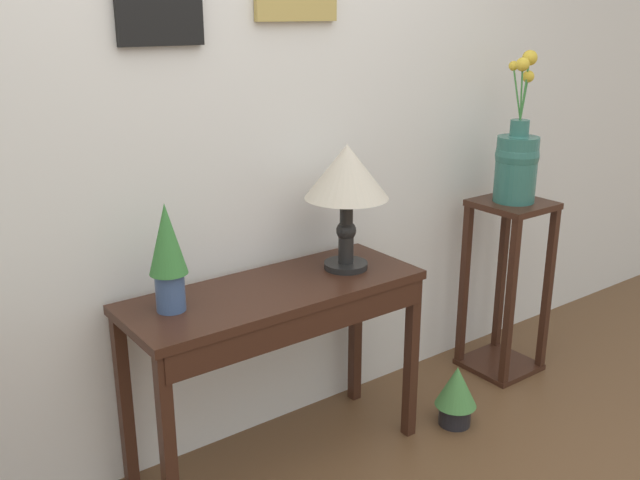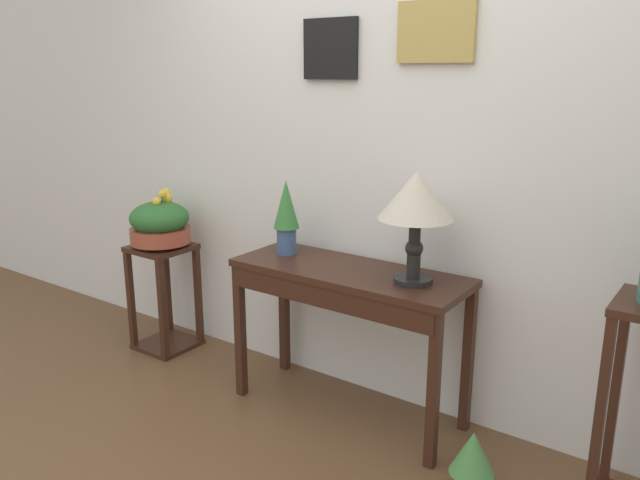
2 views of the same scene
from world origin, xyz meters
name	(u,v)px [view 1 (image 1 of 2)]	position (x,y,z in m)	size (l,w,h in m)	color
back_wall_with_art	(224,106)	(0.00, 1.42, 1.40)	(9.00, 0.13, 2.80)	silver
console_table	(279,316)	(0.02, 1.09, 0.65)	(1.16, 0.43, 0.76)	#381E14
table_lamp	(347,178)	(0.36, 1.12, 1.13)	(0.33, 0.33, 0.50)	black
potted_plant_on_console	(167,252)	(-0.39, 1.15, 0.97)	(0.13, 0.13, 0.38)	#3D5684
pedestal_stand_right	(505,287)	(1.35, 1.09, 0.44)	(0.33, 0.33, 0.88)	#381E14
flower_vase_tall_right	(517,159)	(1.35, 1.09, 1.09)	(0.20, 0.22, 0.69)	#2D665B
potted_plant_floor	(456,393)	(0.78, 0.86, 0.16)	(0.18, 0.18, 0.28)	black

